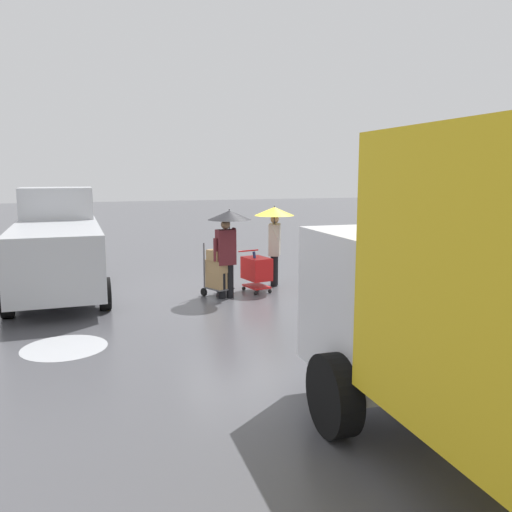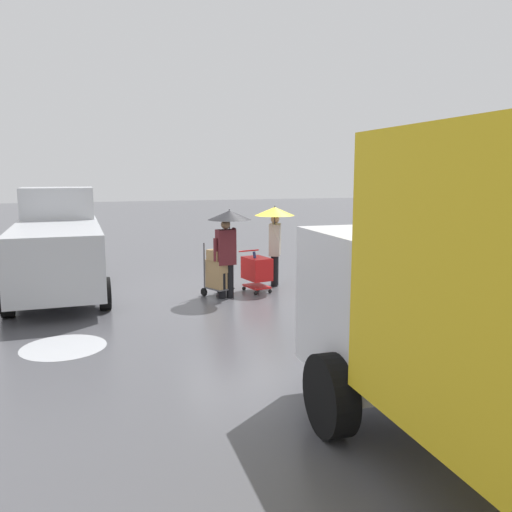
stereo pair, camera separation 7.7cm
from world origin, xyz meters
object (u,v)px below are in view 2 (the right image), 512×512
(hand_dolly_boxes, at_px, (219,270))
(pedestrian_pink_side, at_px, (275,227))
(pedestrian_black_side, at_px, (228,233))
(cargo_van_parked_right, at_px, (58,247))
(shopping_cart_vendor, at_px, (257,270))

(hand_dolly_boxes, distance_m, pedestrian_pink_side, 2.07)
(hand_dolly_boxes, bearing_deg, pedestrian_black_side, 133.37)
(cargo_van_parked_right, relative_size, hand_dolly_boxes, 4.09)
(hand_dolly_boxes, height_order, pedestrian_black_side, pedestrian_black_side)
(hand_dolly_boxes, distance_m, pedestrian_black_side, 0.97)
(cargo_van_parked_right, xyz_separation_m, pedestrian_black_side, (-3.89, 1.64, 0.41))
(cargo_van_parked_right, distance_m, hand_dolly_boxes, 4.01)
(hand_dolly_boxes, relative_size, pedestrian_black_side, 0.61)
(pedestrian_pink_side, xyz_separation_m, pedestrian_black_side, (1.52, 0.92, 0.00))
(cargo_van_parked_right, distance_m, shopping_cart_vendor, 4.94)
(cargo_van_parked_right, height_order, pedestrian_black_side, cargo_van_parked_right)
(pedestrian_pink_side, bearing_deg, shopping_cart_vendor, 37.66)
(cargo_van_parked_right, relative_size, shopping_cart_vendor, 5.15)
(shopping_cart_vendor, distance_m, pedestrian_black_side, 1.39)
(shopping_cart_vendor, relative_size, pedestrian_pink_side, 0.49)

